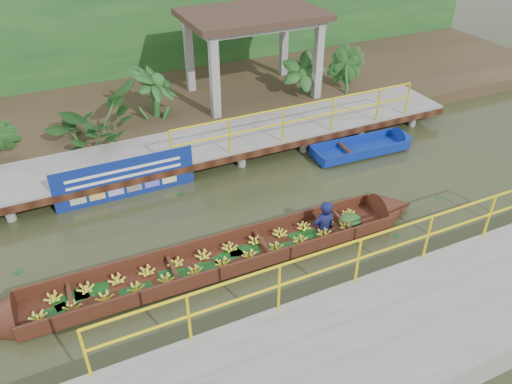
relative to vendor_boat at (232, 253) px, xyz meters
name	(u,v)px	position (x,y,z in m)	size (l,w,h in m)	color
ground	(249,228)	(0.77, 0.86, -0.21)	(80.00, 80.00, 0.00)	#2D2F17
land_strip	(159,102)	(0.77, 8.36, 0.02)	(30.00, 8.00, 0.45)	#332719
far_dock	(199,146)	(0.79, 4.29, 0.27)	(16.00, 2.06, 1.66)	gray
near_dock	(400,335)	(1.77, -3.34, 0.10)	(18.00, 2.40, 1.73)	gray
pavilion	(252,24)	(3.77, 7.16, 2.61)	(4.40, 3.00, 3.00)	gray
foliage_backdrop	(135,31)	(0.77, 10.86, 1.79)	(30.00, 0.80, 4.00)	#16451A
vendor_boat	(232,253)	(0.00, 0.00, 0.00)	(10.03, 1.22, 2.01)	#391A0F
moored_blue_boat	(383,144)	(5.98, 2.71, -0.06)	(3.38, 1.03, 0.80)	navy
blue_banner	(126,179)	(-1.48, 3.34, 0.35)	(3.51, 0.04, 1.10)	navy
tropical_plants	(152,105)	(0.02, 6.16, 0.90)	(14.06, 1.06, 1.32)	#16451A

